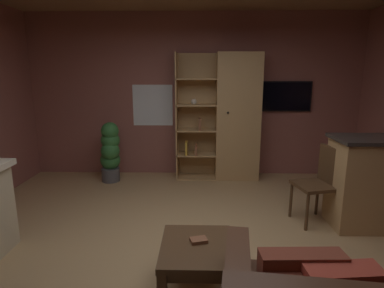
{
  "coord_description": "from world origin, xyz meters",
  "views": [
    {
      "loc": [
        0.07,
        -2.71,
        1.74
      ],
      "look_at": [
        0.0,
        0.4,
        1.05
      ],
      "focal_mm": 29.34,
      "sensor_mm": 36.0,
      "label": 1
    }
  ],
  "objects_px": {
    "table_book_0": "(199,240)",
    "potted_floor_plant": "(110,151)",
    "bookshelf_cabinet": "(232,118)",
    "dining_chair": "(321,180)",
    "coffee_table": "(197,254)",
    "wall_mounted_tv": "(285,96)"
  },
  "relations": [
    {
      "from": "table_book_0",
      "to": "potted_floor_plant",
      "type": "xyz_separation_m",
      "value": [
        -1.46,
        2.67,
        0.08
      ]
    },
    {
      "from": "bookshelf_cabinet",
      "to": "table_book_0",
      "type": "distance_m",
      "value": 3.0
    },
    {
      "from": "dining_chair",
      "to": "coffee_table",
      "type": "bearing_deg",
      "value": -138.44
    },
    {
      "from": "bookshelf_cabinet",
      "to": "dining_chair",
      "type": "xyz_separation_m",
      "value": [
        0.89,
        -1.64,
        -0.5
      ]
    },
    {
      "from": "coffee_table",
      "to": "wall_mounted_tv",
      "type": "xyz_separation_m",
      "value": [
        1.47,
        3.14,
        1.05
      ]
    },
    {
      "from": "coffee_table",
      "to": "potted_floor_plant",
      "type": "xyz_separation_m",
      "value": [
        -1.44,
        2.71,
        0.18
      ]
    },
    {
      "from": "table_book_0",
      "to": "wall_mounted_tv",
      "type": "height_order",
      "value": "wall_mounted_tv"
    },
    {
      "from": "bookshelf_cabinet",
      "to": "coffee_table",
      "type": "xyz_separation_m",
      "value": [
        -0.57,
        -2.93,
        -0.7
      ]
    },
    {
      "from": "table_book_0",
      "to": "potted_floor_plant",
      "type": "height_order",
      "value": "potted_floor_plant"
    },
    {
      "from": "bookshelf_cabinet",
      "to": "potted_floor_plant",
      "type": "distance_m",
      "value": 2.09
    },
    {
      "from": "table_book_0",
      "to": "potted_floor_plant",
      "type": "relative_size",
      "value": 0.13
    },
    {
      "from": "bookshelf_cabinet",
      "to": "wall_mounted_tv",
      "type": "bearing_deg",
      "value": 13.17
    },
    {
      "from": "dining_chair",
      "to": "potted_floor_plant",
      "type": "bearing_deg",
      "value": 153.83
    },
    {
      "from": "bookshelf_cabinet",
      "to": "potted_floor_plant",
      "type": "height_order",
      "value": "bookshelf_cabinet"
    },
    {
      "from": "wall_mounted_tv",
      "to": "table_book_0",
      "type": "bearing_deg",
      "value": -115.15
    },
    {
      "from": "potted_floor_plant",
      "to": "wall_mounted_tv",
      "type": "relative_size",
      "value": 1.1
    },
    {
      "from": "table_book_0",
      "to": "potted_floor_plant",
      "type": "bearing_deg",
      "value": 118.64
    },
    {
      "from": "table_book_0",
      "to": "dining_chair",
      "type": "height_order",
      "value": "dining_chair"
    },
    {
      "from": "coffee_table",
      "to": "table_book_0",
      "type": "bearing_deg",
      "value": 73.3
    },
    {
      "from": "coffee_table",
      "to": "potted_floor_plant",
      "type": "distance_m",
      "value": 3.08
    },
    {
      "from": "dining_chair",
      "to": "bookshelf_cabinet",
      "type": "bearing_deg",
      "value": 118.33
    },
    {
      "from": "dining_chair",
      "to": "potted_floor_plant",
      "type": "distance_m",
      "value": 3.23
    }
  ]
}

